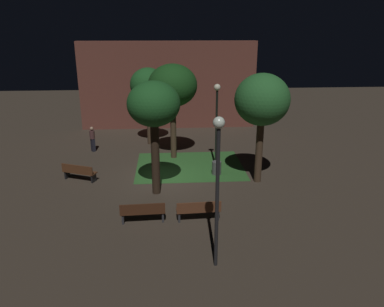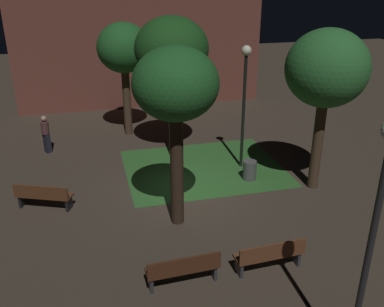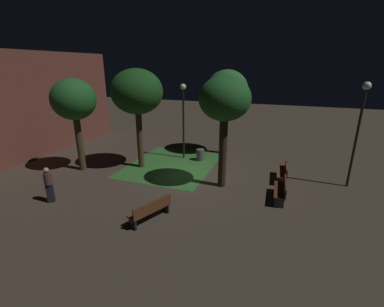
# 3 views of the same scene
# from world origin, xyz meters

# --- Properties ---
(ground_plane) EXTENTS (60.00, 60.00, 0.00)m
(ground_plane) POSITION_xyz_m (0.00, 0.00, 0.00)
(ground_plane) COLOR #3D3328
(grass_lawn) EXTENTS (6.00, 4.87, 0.01)m
(grass_lawn) POSITION_xyz_m (1.17, 1.58, 0.01)
(grass_lawn) COLOR #2D6028
(grass_lawn) RESTS_ON ground
(bench_corner) EXTENTS (1.82, 0.55, 0.88)m
(bench_corner) POSITION_xyz_m (-1.12, -4.78, 0.48)
(bench_corner) COLOR #422314
(bench_corner) RESTS_ON ground
(bench_front_right) EXTENTS (1.82, 0.57, 0.88)m
(bench_front_right) POSITION_xyz_m (1.13, -4.78, 0.48)
(bench_front_right) COLOR brown
(bench_front_right) RESTS_ON ground
(bench_by_lamp) EXTENTS (1.84, 1.14, 0.88)m
(bench_by_lamp) POSITION_xyz_m (-4.63, -0.14, 0.48)
(bench_by_lamp) COLOR #512D19
(bench_by_lamp) RESTS_ON ground
(tree_lawn_side) EXTENTS (2.83, 2.83, 5.59)m
(tree_lawn_side) POSITION_xyz_m (0.31, 3.15, 4.31)
(tree_lawn_side) COLOR #423021
(tree_lawn_side) RESTS_ON ground
(tree_right_canopy) EXTENTS (2.66, 2.66, 5.49)m
(tree_right_canopy) POSITION_xyz_m (4.51, -0.88, 4.17)
(tree_right_canopy) COLOR #423021
(tree_right_canopy) RESTS_ON ground
(tree_back_left) EXTENTS (2.33, 2.33, 5.10)m
(tree_back_left) POSITION_xyz_m (-1.22, 6.11, 3.92)
(tree_back_left) COLOR #423021
(tree_back_left) RESTS_ON ground
(tree_near_wall) EXTENTS (2.37, 2.37, 5.32)m
(tree_near_wall) POSITION_xyz_m (-0.64, -1.94, 4.18)
(tree_near_wall) COLOR #2D2116
(tree_near_wall) RESTS_ON ground
(lamp_post_plaza_east) EXTENTS (0.36, 0.36, 5.04)m
(lamp_post_plaza_east) POSITION_xyz_m (1.43, -7.83, 3.38)
(lamp_post_plaza_east) COLOR black
(lamp_post_plaza_east) RESTS_ON ground
(lamp_post_near_wall) EXTENTS (0.36, 0.36, 4.68)m
(lamp_post_near_wall) POSITION_xyz_m (2.64, 1.38, 3.17)
(lamp_post_near_wall) COLOR black
(lamp_post_near_wall) RESTS_ON ground
(trash_bin) EXTENTS (0.49, 0.49, 0.72)m
(trash_bin) POSITION_xyz_m (2.54, 0.22, 0.36)
(trash_bin) COLOR #4C4C4C
(trash_bin) RESTS_ON ground
(pedestrian) EXTENTS (0.32, 0.34, 1.61)m
(pedestrian) POSITION_xyz_m (-4.79, 4.72, 0.85)
(pedestrian) COLOR black
(pedestrian) RESTS_ON ground
(building_wall_backdrop) EXTENTS (13.44, 0.80, 6.59)m
(building_wall_backdrop) POSITION_xyz_m (0.13, 10.56, 3.29)
(building_wall_backdrop) COLOR brown
(building_wall_backdrop) RESTS_ON ground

